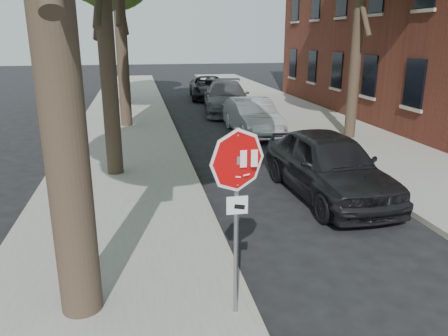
# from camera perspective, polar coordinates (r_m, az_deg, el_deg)

# --- Properties ---
(ground) EXTENTS (120.00, 120.00, 0.00)m
(ground) POSITION_cam_1_polar(r_m,az_deg,el_deg) (6.65, 7.72, -18.19)
(ground) COLOR black
(ground) RESTS_ON ground
(sidewalk_left) EXTENTS (4.00, 55.00, 0.12)m
(sidewalk_left) POSITION_cam_1_polar(r_m,az_deg,el_deg) (17.54, -12.97, 4.06)
(sidewalk_left) COLOR gray
(sidewalk_left) RESTS_ON ground
(sidewalk_right) EXTENTS (4.00, 55.00, 0.12)m
(sidewalk_right) POSITION_cam_1_polar(r_m,az_deg,el_deg) (19.22, 13.33, 5.12)
(sidewalk_right) COLOR gray
(sidewalk_right) RESTS_ON ground
(curb_left) EXTENTS (0.12, 55.00, 0.13)m
(curb_left) POSITION_cam_1_polar(r_m,az_deg,el_deg) (17.58, -6.27, 4.44)
(curb_left) COLOR #9E9384
(curb_left) RESTS_ON ground
(curb_right) EXTENTS (0.12, 55.00, 0.13)m
(curb_right) POSITION_cam_1_polar(r_m,az_deg,el_deg) (18.47, 7.50, 4.99)
(curb_right) COLOR #9E9384
(curb_right) RESTS_ON ground
(stop_sign) EXTENTS (0.76, 0.34, 2.61)m
(stop_sign) POSITION_cam_1_polar(r_m,az_deg,el_deg) (5.55, 1.71, -2.64)
(stop_sign) COLOR gray
(stop_sign) RESTS_ON sidewalk_left
(car_a) EXTENTS (2.10, 4.80, 1.61)m
(car_a) POSITION_cam_1_polar(r_m,az_deg,el_deg) (10.93, 13.47, 0.44)
(car_a) COLOR black
(car_a) RESTS_ON ground
(car_b) EXTENTS (1.61, 4.36, 1.43)m
(car_b) POSITION_cam_1_polar(r_m,az_deg,el_deg) (17.67, 3.71, 6.71)
(car_b) COLOR #B2B4BA
(car_b) RESTS_ON ground
(car_c) EXTENTS (2.90, 5.72, 1.59)m
(car_c) POSITION_cam_1_polar(r_m,az_deg,el_deg) (22.68, 0.33, 9.18)
(car_c) COLOR #4D4D52
(car_c) RESTS_ON ground
(car_d) EXTENTS (2.72, 5.21, 1.40)m
(car_d) POSITION_cam_1_polar(r_m,az_deg,el_deg) (28.12, -1.96, 10.45)
(car_d) COLOR black
(car_d) RESTS_ON ground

